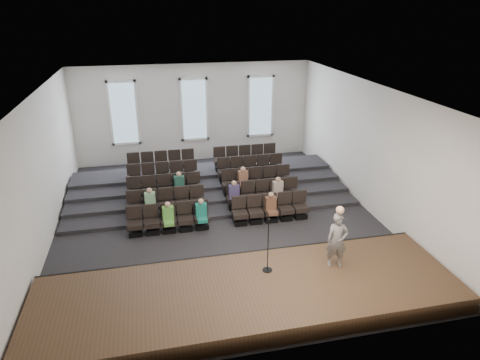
{
  "coord_description": "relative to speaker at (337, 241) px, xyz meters",
  "views": [
    {
      "loc": [
        -2.36,
        -14.56,
        7.75
      ],
      "look_at": [
        0.97,
        0.5,
        1.34
      ],
      "focal_mm": 32.0,
      "sensor_mm": 36.0,
      "label": 1
    }
  ],
  "objects": [
    {
      "name": "wall_left",
      "position": [
        -8.76,
        4.61,
        1.16
      ],
      "size": [
        0.04,
        14.0,
        5.0
      ],
      "primitive_type": "cube",
      "color": "silver",
      "rests_on": "ground"
    },
    {
      "name": "wall_back",
      "position": [
        -2.74,
        11.63,
        1.16
      ],
      "size": [
        12.0,
        0.04,
        5.0
      ],
      "primitive_type": "cube",
      "color": "silver",
      "rests_on": "ground"
    },
    {
      "name": "risers",
      "position": [
        -2.74,
        7.78,
        -1.15
      ],
      "size": [
        11.8,
        4.8,
        0.6
      ],
      "color": "black",
      "rests_on": "ground"
    },
    {
      "name": "ceiling",
      "position": [
        -2.74,
        4.61,
        3.67
      ],
      "size": [
        12.0,
        14.0,
        0.02
      ],
      "primitive_type": "cube",
      "color": "white",
      "rests_on": "ground"
    },
    {
      "name": "seating_rows",
      "position": [
        -2.74,
        6.15,
        -0.66
      ],
      "size": [
        6.8,
        4.7,
        1.67
      ],
      "color": "black",
      "rests_on": "ground"
    },
    {
      "name": "windows",
      "position": [
        -2.74,
        11.56,
        1.36
      ],
      "size": [
        8.44,
        0.1,
        3.24
      ],
      "color": "white",
      "rests_on": "wall_back"
    },
    {
      "name": "wall_right",
      "position": [
        3.28,
        4.61,
        1.16
      ],
      "size": [
        0.04,
        14.0,
        5.0
      ],
      "primitive_type": "cube",
      "color": "silver",
      "rests_on": "ground"
    },
    {
      "name": "audience",
      "position": [
        -2.74,
        4.93,
        -0.53
      ],
      "size": [
        5.45,
        2.64,
        1.1
      ],
      "color": "#5AA542",
      "rests_on": "seating_rows"
    },
    {
      "name": "ground",
      "position": [
        -2.74,
        4.61,
        -1.34
      ],
      "size": [
        14.0,
        14.0,
        0.0
      ],
      "primitive_type": "plane",
      "color": "black",
      "rests_on": "ground"
    },
    {
      "name": "mic_stand",
      "position": [
        -2.04,
        0.18,
        -0.33
      ],
      "size": [
        0.29,
        0.29,
        1.72
      ],
      "color": "black",
      "rests_on": "stage"
    },
    {
      "name": "speaker",
      "position": [
        0.0,
        0.0,
        0.0
      ],
      "size": [
        0.69,
        0.53,
        1.69
      ],
      "primitive_type": "imported",
      "rotation": [
        0.0,
        0.0,
        -0.22
      ],
      "color": "slate",
      "rests_on": "stage"
    },
    {
      "name": "stage_lip",
      "position": [
        -2.74,
        1.28,
        -1.09
      ],
      "size": [
        11.8,
        0.06,
        0.52
      ],
      "primitive_type": "cube",
      "color": "black",
      "rests_on": "ground"
    },
    {
      "name": "stage",
      "position": [
        -2.74,
        -0.49,
        -1.09
      ],
      "size": [
        11.8,
        3.6,
        0.5
      ],
      "primitive_type": "cube",
      "color": "#472E1E",
      "rests_on": "ground"
    },
    {
      "name": "wall_front",
      "position": [
        -2.74,
        -2.41,
        1.16
      ],
      "size": [
        12.0,
        0.04,
        5.0
      ],
      "primitive_type": "cube",
      "color": "silver",
      "rests_on": "ground"
    }
  ]
}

